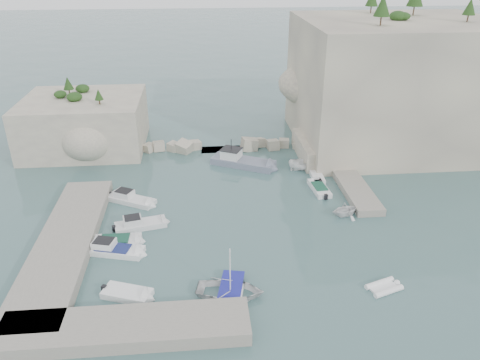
{
  "coord_description": "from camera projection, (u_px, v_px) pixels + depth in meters",
  "views": [
    {
      "loc": [
        -4.07,
        -38.72,
        25.14
      ],
      "look_at": [
        0.0,
        6.0,
        3.0
      ],
      "focal_mm": 35.0,
      "sensor_mm": 36.0,
      "label": 1
    }
  ],
  "objects": [
    {
      "name": "tender_east_d",
      "position": [
        305.0,
        170.0,
        59.53
      ],
      "size": [
        4.63,
        2.02,
        1.75
      ],
      "primitive_type": "imported",
      "rotation": [
        0.0,
        0.0,
        1.64
      ],
      "color": "white",
      "rests_on": "ground"
    },
    {
      "name": "tender_east_c",
      "position": [
        317.0,
        178.0,
        57.28
      ],
      "size": [
        1.5,
        4.27,
        0.7
      ],
      "primitive_type": null,
      "rotation": [
        0.0,
        0.0,
        1.54
      ],
      "color": "white",
      "rests_on": "ground"
    },
    {
      "name": "motorboat_b",
      "position": [
        141.0,
        227.0,
        47.2
      ],
      "size": [
        5.84,
        3.01,
        1.4
      ],
      "primitive_type": null,
      "rotation": [
        0.0,
        0.0,
        0.22
      ],
      "color": "silver",
      "rests_on": "ground"
    },
    {
      "name": "rowboat_mast",
      "position": [
        230.0,
        268.0,
        36.74
      ],
      "size": [
        0.1,
        0.1,
        4.2
      ],
      "primitive_type": "cylinder",
      "color": "white",
      "rests_on": "rowboat"
    },
    {
      "name": "rowboat",
      "position": [
        230.0,
        295.0,
        37.93
      ],
      "size": [
        6.17,
        4.95,
        1.14
      ],
      "primitive_type": "imported",
      "rotation": [
        0.0,
        0.0,
        1.37
      ],
      "color": "white",
      "rests_on": "ground"
    },
    {
      "name": "tender_east_a",
      "position": [
        345.0,
        215.0,
        49.31
      ],
      "size": [
        3.82,
        3.52,
        1.68
      ],
      "primitive_type": "imported",
      "rotation": [
        0.0,
        0.0,
        1.85
      ],
      "color": "white",
      "rests_on": "ground"
    },
    {
      "name": "motorboat_c",
      "position": [
        116.0,
        244.0,
        44.54
      ],
      "size": [
        5.35,
        2.02,
        0.7
      ],
      "primitive_type": null,
      "rotation": [
        0.0,
        0.0,
        -0.01
      ],
      "color": "white",
      "rests_on": "ground"
    },
    {
      "name": "motorboat_a",
      "position": [
        131.0,
        202.0,
        51.87
      ],
      "size": [
        6.28,
        4.53,
        1.4
      ],
      "primitive_type": null,
      "rotation": [
        0.0,
        0.0,
        -0.5
      ],
      "color": "silver",
      "rests_on": "ground"
    },
    {
      "name": "motorboat_d",
      "position": [
        114.0,
        253.0,
        43.19
      ],
      "size": [
        6.43,
        3.33,
        1.4
      ],
      "primitive_type": null,
      "rotation": [
        0.0,
        0.0,
        -0.26
      ],
      "color": "white",
      "rests_on": "ground"
    },
    {
      "name": "quay_west",
      "position": [
        65.0,
        244.0,
        43.52
      ],
      "size": [
        5.0,
        24.0,
        1.1
      ],
      "primitive_type": "cube",
      "color": "#9E9689",
      "rests_on": "ground"
    },
    {
      "name": "ledge_east",
      "position": [
        349.0,
        180.0,
        55.89
      ],
      "size": [
        3.0,
        16.0,
        0.8
      ],
      "primitive_type": "cube",
      "color": "#9E9689",
      "rests_on": "ground"
    },
    {
      "name": "breakwater",
      "position": [
        223.0,
        145.0,
        65.3
      ],
      "size": [
        28.0,
        3.0,
        1.4
      ],
      "primitive_type": "cube",
      "color": "beige",
      "rests_on": "ground"
    },
    {
      "name": "tender_east_b",
      "position": [
        319.0,
        190.0,
        54.39
      ],
      "size": [
        2.02,
        4.9,
        0.7
      ],
      "primitive_type": null,
      "rotation": [
        0.0,
        0.0,
        1.65
      ],
      "color": "white",
      "rests_on": "ground"
    },
    {
      "name": "cliff_terrace",
      "position": [
        328.0,
        148.0,
        62.62
      ],
      "size": [
        8.0,
        10.0,
        2.5
      ],
      "primitive_type": "cube",
      "color": "beige",
      "rests_on": "ground"
    },
    {
      "name": "ground",
      "position": [
        246.0,
        234.0,
        46.04
      ],
      "size": [
        400.0,
        400.0,
        0.0
      ],
      "primitive_type": "plane",
      "color": "#466A6A",
      "rests_on": "ground"
    },
    {
      "name": "inflatable_dinghy",
      "position": [
        384.0,
        289.0,
        38.59
      ],
      "size": [
        3.34,
        2.38,
        0.44
      ],
      "primitive_type": null,
      "rotation": [
        0.0,
        0.0,
        0.34
      ],
      "color": "white",
      "rests_on": "ground"
    },
    {
      "name": "motorboat_e",
      "position": [
        128.0,
        296.0,
        37.77
      ],
      "size": [
        4.68,
        3.16,
        0.7
      ],
      "primitive_type": null,
      "rotation": [
        0.0,
        0.0,
        -0.35
      ],
      "color": "white",
      "rests_on": "ground"
    },
    {
      "name": "cliff_east",
      "position": [
        394.0,
        84.0,
        64.69
      ],
      "size": [
        26.0,
        22.0,
        17.0
      ],
      "primitive_type": "cube",
      "color": "beige",
      "rests_on": "ground"
    },
    {
      "name": "quay_south",
      "position": [
        126.0,
        328.0,
        33.82
      ],
      "size": [
        18.0,
        4.0,
        1.1
      ],
      "primitive_type": "cube",
      "color": "#9E9689",
      "rests_on": "ground"
    },
    {
      "name": "vegetation",
      "position": [
        362.0,
        11.0,
        61.36
      ],
      "size": [
        53.48,
        13.88,
        13.4
      ],
      "color": "#1E4219",
      "rests_on": "ground"
    },
    {
      "name": "outcrop_west",
      "position": [
        85.0,
        123.0,
        65.2
      ],
      "size": [
        16.0,
        14.0,
        7.0
      ],
      "primitive_type": "cube",
      "color": "beige",
      "rests_on": "ground"
    },
    {
      "name": "work_boat",
      "position": [
        243.0,
        165.0,
        60.7
      ],
      "size": [
        9.32,
        6.49,
        2.2
      ],
      "primitive_type": null,
      "rotation": [
        0.0,
        0.0,
        -0.47
      ],
      "color": "slate",
      "rests_on": "ground"
    }
  ]
}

